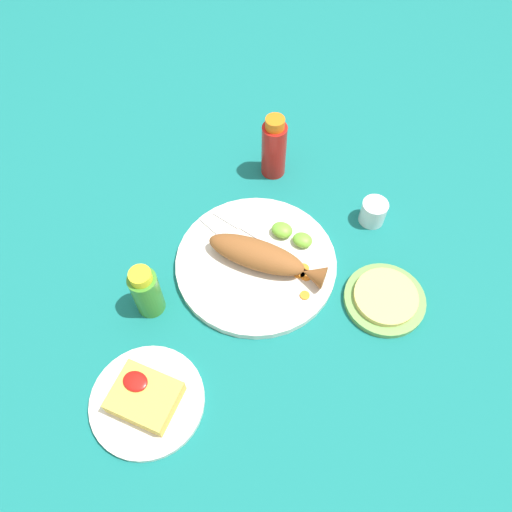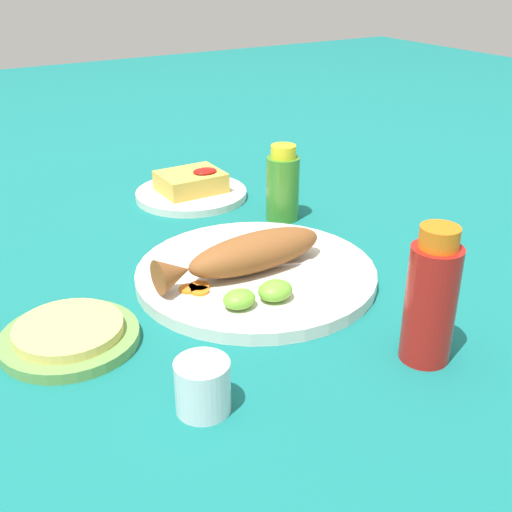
{
  "view_description": "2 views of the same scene",
  "coord_description": "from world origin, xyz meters",
  "px_view_note": "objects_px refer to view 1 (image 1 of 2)",
  "views": [
    {
      "loc": [
        -0.22,
        0.51,
        0.92
      ],
      "look_at": [
        0.0,
        0.0,
        0.04
      ],
      "focal_mm": 35.0,
      "sensor_mm": 36.0,
      "label": 1
    },
    {
      "loc": [
        -0.42,
        -0.7,
        0.43
      ],
      "look_at": [
        0.0,
        0.0,
        0.04
      ],
      "focal_mm": 45.0,
      "sensor_mm": 36.0,
      "label": 2
    }
  ],
  "objects_px": {
    "main_plate": "(256,263)",
    "fried_fish": "(263,257)",
    "hot_sauce_bottle_green": "(146,292)",
    "fork_near": "(226,238)",
    "hot_sauce_bottle_red": "(274,148)",
    "salt_cup": "(373,213)",
    "side_plate_fries": "(147,401)",
    "tortilla_plate": "(384,300)",
    "fork_far": "(243,228)"
  },
  "relations": [
    {
      "from": "main_plate",
      "to": "fork_near",
      "type": "height_order",
      "value": "fork_near"
    },
    {
      "from": "hot_sauce_bottle_green",
      "to": "salt_cup",
      "type": "relative_size",
      "value": 2.29
    },
    {
      "from": "fork_far",
      "to": "hot_sauce_bottle_green",
      "type": "relative_size",
      "value": 1.38
    },
    {
      "from": "fried_fish",
      "to": "side_plate_fries",
      "type": "relative_size",
      "value": 1.23
    },
    {
      "from": "fork_near",
      "to": "salt_cup",
      "type": "xyz_separation_m",
      "value": [
        -0.28,
        -0.19,
        0.01
      ]
    },
    {
      "from": "fork_far",
      "to": "hot_sauce_bottle_green",
      "type": "height_order",
      "value": "hot_sauce_bottle_green"
    },
    {
      "from": "hot_sauce_bottle_red",
      "to": "salt_cup",
      "type": "height_order",
      "value": "hot_sauce_bottle_red"
    },
    {
      "from": "fried_fish",
      "to": "tortilla_plate",
      "type": "distance_m",
      "value": 0.27
    },
    {
      "from": "fried_fish",
      "to": "side_plate_fries",
      "type": "distance_m",
      "value": 0.36
    },
    {
      "from": "main_plate",
      "to": "fried_fish",
      "type": "xyz_separation_m",
      "value": [
        -0.02,
        -0.0,
        0.04
      ]
    },
    {
      "from": "fork_near",
      "to": "hot_sauce_bottle_green",
      "type": "xyz_separation_m",
      "value": [
        0.08,
        0.2,
        0.04
      ]
    },
    {
      "from": "fork_far",
      "to": "fried_fish",
      "type": "bearing_deg",
      "value": 152.09
    },
    {
      "from": "salt_cup",
      "to": "hot_sauce_bottle_green",
      "type": "bearing_deg",
      "value": 47.58
    },
    {
      "from": "main_plate",
      "to": "fork_far",
      "type": "distance_m",
      "value": 0.09
    },
    {
      "from": "main_plate",
      "to": "salt_cup",
      "type": "height_order",
      "value": "salt_cup"
    },
    {
      "from": "fried_fish",
      "to": "tortilla_plate",
      "type": "relative_size",
      "value": 1.54
    },
    {
      "from": "main_plate",
      "to": "fork_near",
      "type": "bearing_deg",
      "value": -18.72
    },
    {
      "from": "tortilla_plate",
      "to": "hot_sauce_bottle_green",
      "type": "bearing_deg",
      "value": 24.16
    },
    {
      "from": "main_plate",
      "to": "fried_fish",
      "type": "bearing_deg",
      "value": -178.49
    },
    {
      "from": "hot_sauce_bottle_green",
      "to": "side_plate_fries",
      "type": "distance_m",
      "value": 0.21
    },
    {
      "from": "side_plate_fries",
      "to": "hot_sauce_bottle_red",
      "type": "bearing_deg",
      "value": -90.19
    },
    {
      "from": "main_plate",
      "to": "hot_sauce_bottle_green",
      "type": "height_order",
      "value": "hot_sauce_bottle_green"
    },
    {
      "from": "side_plate_fries",
      "to": "salt_cup",
      "type": "bearing_deg",
      "value": -115.07
    },
    {
      "from": "salt_cup",
      "to": "hot_sauce_bottle_red",
      "type": "bearing_deg",
      "value": -11.0
    },
    {
      "from": "main_plate",
      "to": "tortilla_plate",
      "type": "xyz_separation_m",
      "value": [
        -0.28,
        -0.02,
        -0.0
      ]
    },
    {
      "from": "salt_cup",
      "to": "side_plate_fries",
      "type": "xyz_separation_m",
      "value": [
        0.26,
        0.56,
        -0.02
      ]
    },
    {
      "from": "hot_sauce_bottle_red",
      "to": "fried_fish",
      "type": "bearing_deg",
      "value": 107.23
    },
    {
      "from": "fork_near",
      "to": "hot_sauce_bottle_green",
      "type": "distance_m",
      "value": 0.22
    },
    {
      "from": "fork_near",
      "to": "fork_far",
      "type": "distance_m",
      "value": 0.05
    },
    {
      "from": "hot_sauce_bottle_red",
      "to": "salt_cup",
      "type": "distance_m",
      "value": 0.27
    },
    {
      "from": "side_plate_fries",
      "to": "main_plate",
      "type": "bearing_deg",
      "value": -101.16
    },
    {
      "from": "tortilla_plate",
      "to": "hot_sauce_bottle_red",
      "type": "bearing_deg",
      "value": -35.27
    },
    {
      "from": "hot_sauce_bottle_green",
      "to": "fork_near",
      "type": "bearing_deg",
      "value": -110.76
    },
    {
      "from": "main_plate",
      "to": "side_plate_fries",
      "type": "xyz_separation_m",
      "value": [
        0.07,
        0.35,
        -0.0
      ]
    },
    {
      "from": "fried_fish",
      "to": "hot_sauce_bottle_green",
      "type": "distance_m",
      "value": 0.25
    },
    {
      "from": "main_plate",
      "to": "fried_fish",
      "type": "distance_m",
      "value": 0.04
    },
    {
      "from": "salt_cup",
      "to": "main_plate",
      "type": "bearing_deg",
      "value": 47.8
    },
    {
      "from": "side_plate_fries",
      "to": "tortilla_plate",
      "type": "bearing_deg",
      "value": -132.91
    },
    {
      "from": "fork_near",
      "to": "fork_far",
      "type": "xyz_separation_m",
      "value": [
        -0.02,
        -0.04,
        0.0
      ]
    },
    {
      "from": "fork_near",
      "to": "fork_far",
      "type": "bearing_deg",
      "value": -98.9
    },
    {
      "from": "tortilla_plate",
      "to": "main_plate",
      "type": "bearing_deg",
      "value": 4.72
    },
    {
      "from": "main_plate",
      "to": "fork_near",
      "type": "relative_size",
      "value": 1.95
    },
    {
      "from": "salt_cup",
      "to": "side_plate_fries",
      "type": "distance_m",
      "value": 0.62
    },
    {
      "from": "hot_sauce_bottle_red",
      "to": "hot_sauce_bottle_green",
      "type": "relative_size",
      "value": 1.25
    },
    {
      "from": "fried_fish",
      "to": "fork_far",
      "type": "xyz_separation_m",
      "value": [
        0.07,
        -0.07,
        -0.02
      ]
    },
    {
      "from": "hot_sauce_bottle_green",
      "to": "side_plate_fries",
      "type": "bearing_deg",
      "value": 117.18
    },
    {
      "from": "side_plate_fries",
      "to": "tortilla_plate",
      "type": "relative_size",
      "value": 1.26
    },
    {
      "from": "fork_far",
      "to": "tortilla_plate",
      "type": "xyz_separation_m",
      "value": [
        -0.34,
        0.04,
        -0.01
      ]
    },
    {
      "from": "fried_fish",
      "to": "fork_far",
      "type": "bearing_deg",
      "value": -43.09
    },
    {
      "from": "fork_far",
      "to": "salt_cup",
      "type": "distance_m",
      "value": 0.29
    }
  ]
}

